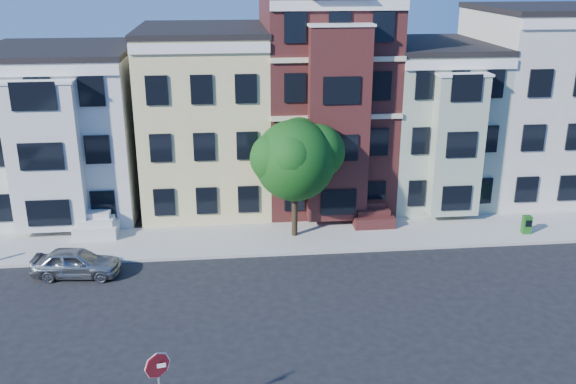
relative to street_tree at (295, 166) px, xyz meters
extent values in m
plane|color=black|center=(2.43, -8.20, -3.96)|extent=(120.00, 120.00, 0.00)
cube|color=#9E9B93|center=(2.43, -0.20, -3.88)|extent=(60.00, 4.00, 0.15)
cube|color=silver|center=(-12.57, 6.30, 0.54)|extent=(8.00, 9.00, 9.00)
cube|color=#D9C786|center=(-4.57, 6.30, 1.04)|extent=(7.00, 9.00, 10.00)
cube|color=#401918|center=(2.43, 6.30, 2.04)|extent=(7.00, 9.00, 12.00)
cube|color=#96A48C|center=(8.93, 6.30, 0.54)|extent=(6.00, 9.00, 9.00)
cube|color=beige|center=(15.93, 6.30, 1.54)|extent=(8.00, 9.00, 11.00)
imported|color=gray|center=(-10.47, -3.36, -3.28)|extent=(4.11, 1.99, 1.35)
cube|color=#1E631C|center=(12.20, -1.02, -3.32)|extent=(0.46, 0.42, 0.97)
camera|label=1|loc=(-3.54, -30.80, 9.58)|focal=40.00mm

